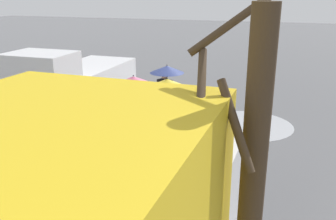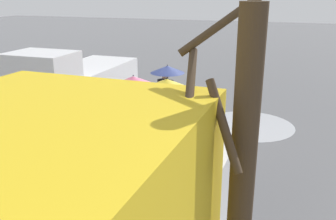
{
  "view_description": "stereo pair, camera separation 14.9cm",
  "coord_description": "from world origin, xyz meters",
  "px_view_note": "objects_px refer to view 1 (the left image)",
  "views": [
    {
      "loc": [
        -2.92,
        10.64,
        4.27
      ],
      "look_at": [
        0.21,
        1.21,
        1.05
      ],
      "focal_mm": 39.62,
      "sensor_mm": 36.0,
      "label": 1
    },
    {
      "loc": [
        -3.06,
        10.6,
        4.27
      ],
      "look_at": [
        0.21,
        1.21,
        1.05
      ],
      "focal_mm": 39.62,
      "sensor_mm": 36.0,
      "label": 2
    }
  ],
  "objects_px": {
    "cargo_van_parked_right": "(75,88)",
    "bare_tree_near": "(248,211)",
    "pedestrian_pink_side": "(166,83)",
    "hand_dolly_boxes": "(153,112)",
    "pedestrian_black_side": "(132,96)",
    "pedestrian_white_side": "(167,99)",
    "shopping_cart_vendor": "(184,119)"
  },
  "relations": [
    {
      "from": "hand_dolly_boxes",
      "to": "bare_tree_near",
      "type": "height_order",
      "value": "bare_tree_near"
    },
    {
      "from": "shopping_cart_vendor",
      "to": "pedestrian_white_side",
      "type": "relative_size",
      "value": 0.49
    },
    {
      "from": "pedestrian_black_side",
      "to": "pedestrian_white_side",
      "type": "height_order",
      "value": "same"
    },
    {
      "from": "pedestrian_white_side",
      "to": "hand_dolly_boxes",
      "type": "bearing_deg",
      "value": -55.5
    },
    {
      "from": "pedestrian_white_side",
      "to": "shopping_cart_vendor",
      "type": "bearing_deg",
      "value": -92.09
    },
    {
      "from": "cargo_van_parked_right",
      "to": "pedestrian_pink_side",
      "type": "xyz_separation_m",
      "value": [
        -3.17,
        -0.08,
        0.39
      ]
    },
    {
      "from": "hand_dolly_boxes",
      "to": "pedestrian_pink_side",
      "type": "distance_m",
      "value": 0.98
    },
    {
      "from": "pedestrian_black_side",
      "to": "bare_tree_near",
      "type": "xyz_separation_m",
      "value": [
        -3.66,
        5.54,
        0.63
      ]
    },
    {
      "from": "pedestrian_black_side",
      "to": "shopping_cart_vendor",
      "type": "bearing_deg",
      "value": -126.17
    },
    {
      "from": "hand_dolly_boxes",
      "to": "pedestrian_pink_side",
      "type": "relative_size",
      "value": 0.61
    },
    {
      "from": "cargo_van_parked_right",
      "to": "bare_tree_near",
      "type": "bearing_deg",
      "value": 132.08
    },
    {
      "from": "pedestrian_black_side",
      "to": "cargo_van_parked_right",
      "type": "bearing_deg",
      "value": -29.96
    },
    {
      "from": "shopping_cart_vendor",
      "to": "bare_tree_near",
      "type": "xyz_separation_m",
      "value": [
        -2.62,
        6.96,
        1.65
      ]
    },
    {
      "from": "hand_dolly_boxes",
      "to": "pedestrian_black_side",
      "type": "distance_m",
      "value": 1.57
    },
    {
      "from": "hand_dolly_boxes",
      "to": "pedestrian_white_side",
      "type": "height_order",
      "value": "pedestrian_white_side"
    },
    {
      "from": "cargo_van_parked_right",
      "to": "pedestrian_white_side",
      "type": "xyz_separation_m",
      "value": [
        -3.78,
        1.63,
        0.41
      ]
    },
    {
      "from": "shopping_cart_vendor",
      "to": "bare_tree_near",
      "type": "distance_m",
      "value": 7.61
    },
    {
      "from": "pedestrian_black_side",
      "to": "pedestrian_white_side",
      "type": "distance_m",
      "value": 0.99
    },
    {
      "from": "pedestrian_pink_side",
      "to": "bare_tree_near",
      "type": "distance_m",
      "value": 7.97
    },
    {
      "from": "cargo_van_parked_right",
      "to": "shopping_cart_vendor",
      "type": "bearing_deg",
      "value": 177.18
    },
    {
      "from": "cargo_van_parked_right",
      "to": "shopping_cart_vendor",
      "type": "distance_m",
      "value": 3.89
    },
    {
      "from": "pedestrian_white_side",
      "to": "bare_tree_near",
      "type": "height_order",
      "value": "bare_tree_near"
    },
    {
      "from": "hand_dolly_boxes",
      "to": "bare_tree_near",
      "type": "relative_size",
      "value": 0.29
    },
    {
      "from": "pedestrian_pink_side",
      "to": "pedestrian_black_side",
      "type": "xyz_separation_m",
      "value": [
        0.37,
        1.69,
        0.01
      ]
    },
    {
      "from": "cargo_van_parked_right",
      "to": "pedestrian_pink_side",
      "type": "height_order",
      "value": "cargo_van_parked_right"
    },
    {
      "from": "pedestrian_pink_side",
      "to": "pedestrian_white_side",
      "type": "distance_m",
      "value": 1.81
    },
    {
      "from": "hand_dolly_boxes",
      "to": "pedestrian_white_side",
      "type": "bearing_deg",
      "value": 124.5
    },
    {
      "from": "hand_dolly_boxes",
      "to": "shopping_cart_vendor",
      "type": "bearing_deg",
      "value": -172.83
    },
    {
      "from": "bare_tree_near",
      "to": "pedestrian_black_side",
      "type": "bearing_deg",
      "value": -56.54
    },
    {
      "from": "hand_dolly_boxes",
      "to": "pedestrian_black_side",
      "type": "xyz_separation_m",
      "value": [
        0.08,
        1.3,
        0.87
      ]
    },
    {
      "from": "shopping_cart_vendor",
      "to": "pedestrian_black_side",
      "type": "xyz_separation_m",
      "value": [
        1.04,
        1.42,
        1.02
      ]
    },
    {
      "from": "cargo_van_parked_right",
      "to": "pedestrian_white_side",
      "type": "distance_m",
      "value": 4.14
    }
  ]
}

